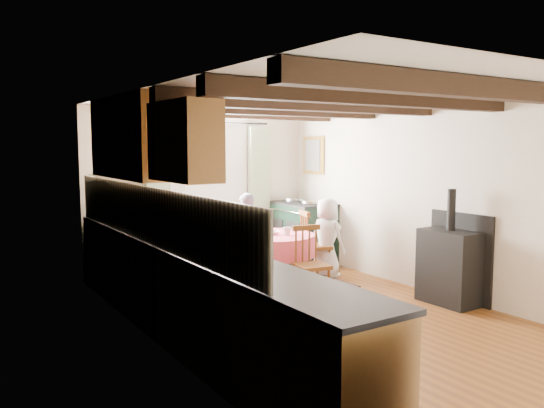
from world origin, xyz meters
TOP-DOWN VIEW (x-y plane):
  - floor at (0.00, 0.00)m, footprint 3.60×5.50m
  - ceiling at (0.00, 0.00)m, footprint 3.60×5.50m
  - wall_back at (0.00, 2.75)m, footprint 3.60×0.00m
  - wall_left at (-1.80, 0.00)m, footprint 0.00×5.50m
  - wall_right at (1.80, 0.00)m, footprint 0.00×5.50m
  - beam_a at (0.00, -2.00)m, footprint 3.60×0.16m
  - beam_b at (0.00, -1.00)m, footprint 3.60×0.16m
  - beam_c at (0.00, 0.00)m, footprint 3.60×0.16m
  - beam_d at (0.00, 1.00)m, footprint 3.60×0.16m
  - beam_e at (0.00, 2.00)m, footprint 3.60×0.16m
  - splash_left at (-1.78, 0.30)m, footprint 0.02×4.50m
  - splash_back at (-1.00, 2.73)m, footprint 1.40×0.02m
  - base_cabinet_left at (-1.50, 0.00)m, footprint 0.60×5.30m
  - base_cabinet_back at (-1.05, 2.45)m, footprint 1.30×0.60m
  - worktop_left at (-1.48, 0.00)m, footprint 0.64×5.30m
  - worktop_back at (-1.05, 2.43)m, footprint 1.30×0.64m
  - wall_cabinet_glass at (-1.63, 1.20)m, footprint 0.34×1.80m
  - wall_cabinet_solid at (-1.63, -0.30)m, footprint 0.34×0.90m
  - window_frame at (0.10, 2.73)m, footprint 1.34×0.03m
  - window_pane at (0.10, 2.74)m, footprint 1.20×0.01m
  - curtain_left at (-0.75, 2.65)m, footprint 0.35×0.10m
  - curtain_right at (0.95, 2.65)m, footprint 0.35×0.10m
  - curtain_rod at (0.10, 2.65)m, footprint 2.00×0.03m
  - wall_picture at (1.77, 2.30)m, footprint 0.04×0.50m
  - wall_plate at (1.05, 2.72)m, footprint 0.30×0.02m
  - rug at (0.29, 1.24)m, footprint 1.86×1.45m
  - dining_table at (0.29, 1.24)m, footprint 1.14×1.14m
  - chair_near at (0.32, 0.41)m, footprint 0.45×0.46m
  - chair_left at (-0.46, 1.15)m, footprint 0.53×0.51m
  - chair_right at (1.05, 1.29)m, footprint 0.54×0.52m
  - aga_range at (1.47, 2.18)m, footprint 0.69×1.06m
  - cast_iron_stove at (1.58, -0.60)m, footprint 0.41×0.68m
  - child_far at (0.33, 2.02)m, footprint 0.45×0.32m
  - child_right at (1.19, 1.20)m, footprint 0.48×0.62m
  - bowl_a at (0.29, 1.24)m, footprint 0.25×0.25m
  - bowl_b at (0.27, 1.55)m, footprint 0.20×0.20m
  - cup at (0.42, 1.09)m, footprint 0.15×0.15m
  - canister_tall at (-1.22, 2.38)m, footprint 0.16×0.16m
  - canister_wide at (-1.07, 2.46)m, footprint 0.16×0.16m
  - canister_slim at (-0.70, 2.34)m, footprint 0.09×0.09m

SIDE VIEW (x-z plane):
  - floor at x=0.00m, z-range 0.00..0.00m
  - rug at x=0.29m, z-range 0.00..0.01m
  - dining_table at x=0.29m, z-range 0.00..0.69m
  - base_cabinet_left at x=-1.50m, z-range 0.00..0.88m
  - base_cabinet_back at x=-1.05m, z-range 0.00..0.88m
  - chair_near at x=0.32m, z-range 0.00..0.90m
  - chair_right at x=1.05m, z-range 0.00..0.95m
  - aga_range at x=1.47m, z-range 0.00..0.98m
  - chair_left at x=-0.46m, z-range 0.00..1.05m
  - child_right at x=1.19m, z-range 0.00..1.13m
  - child_far at x=0.33m, z-range 0.00..1.18m
  - cast_iron_stove at x=1.58m, z-range 0.00..1.36m
  - bowl_a at x=0.29m, z-range 0.69..0.73m
  - bowl_b at x=0.27m, z-range 0.69..0.74m
  - cup at x=0.42m, z-range 0.69..0.79m
  - worktop_left at x=-1.48m, z-range 0.88..0.92m
  - worktop_back at x=-1.05m, z-range 0.88..0.92m
  - canister_wide at x=-1.07m, z-range 0.92..1.10m
  - canister_slim at x=-0.70m, z-range 0.92..1.19m
  - canister_tall at x=-1.22m, z-range 0.92..1.19m
  - curtain_left at x=-0.75m, z-range 0.05..2.15m
  - curtain_right at x=0.95m, z-range 0.05..2.15m
  - wall_back at x=0.00m, z-range 0.00..2.40m
  - wall_left at x=-1.80m, z-range 0.00..2.40m
  - wall_right at x=1.80m, z-range 0.00..2.40m
  - splash_left at x=-1.78m, z-range 0.92..1.48m
  - splash_back at x=-1.00m, z-range 0.92..1.48m
  - window_frame at x=0.10m, z-range 0.83..2.37m
  - window_pane at x=0.10m, z-range 0.90..2.30m
  - wall_picture at x=1.77m, z-range 1.40..2.00m
  - wall_plate at x=1.05m, z-range 1.55..1.85m
  - wall_cabinet_solid at x=-1.63m, z-range 1.55..2.25m
  - wall_cabinet_glass at x=-1.63m, z-range 1.50..2.40m
  - curtain_rod at x=0.10m, z-range 2.19..2.22m
  - beam_a at x=0.00m, z-range 2.23..2.39m
  - beam_b at x=0.00m, z-range 2.23..2.39m
  - beam_c at x=0.00m, z-range 2.23..2.39m
  - beam_d at x=0.00m, z-range 2.23..2.39m
  - beam_e at x=0.00m, z-range 2.23..2.39m
  - ceiling at x=0.00m, z-range 2.40..2.40m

